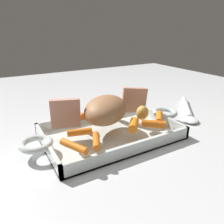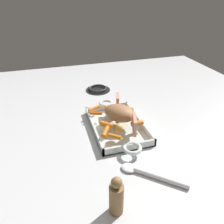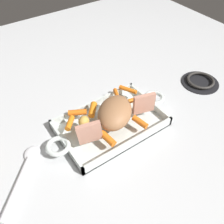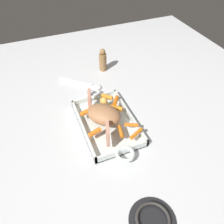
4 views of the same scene
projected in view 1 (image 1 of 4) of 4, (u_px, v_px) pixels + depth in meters
The scene contains 15 objects.
ground_plane at pixel (111, 136), 0.60m from camera, with size 1.99×1.99×0.00m, color silver.
roasting_dish at pixel (111, 133), 0.60m from camera, with size 0.48×0.23×0.04m.
pork_roast at pixel (106, 110), 0.58m from camera, with size 0.15×0.11×0.07m, color #9D6A44.
roast_slice_outer at pixel (66, 113), 0.55m from camera, with size 0.01×0.08×0.08m, color tan.
roast_slice_thin at pixel (134, 100), 0.66m from camera, with size 0.01×0.08×0.08m, color tan.
baby_carrot_short at pixel (78, 115), 0.61m from camera, with size 0.02×0.02×0.06m, color orange.
baby_carrot_northwest at pixel (96, 141), 0.48m from camera, with size 0.02×0.02×0.06m, color orange.
baby_carrot_northeast at pixel (159, 117), 0.60m from camera, with size 0.02×0.02×0.06m, color orange.
baby_carrot_center_left at pixel (116, 107), 0.67m from camera, with size 0.02×0.02×0.06m, color orange.
baby_carrot_southwest at pixel (154, 124), 0.56m from camera, with size 0.02×0.02×0.06m, color orange.
baby_carrot_long at pixel (74, 146), 0.46m from camera, with size 0.02×0.02×0.07m, color orange.
baby_carrot_southeast at pixel (134, 125), 0.55m from camera, with size 0.02×0.02×0.06m, color orange.
baby_carrot_center_right at pixel (80, 132), 0.52m from camera, with size 0.02×0.02×0.06m, color orange.
potato_golden_small at pixel (142, 113), 0.60m from camera, with size 0.04×0.03×0.04m, color gold.
serving_spoon at pixel (188, 111), 0.76m from camera, with size 0.19×0.21×0.02m.
Camera 1 is at (0.26, 0.47, 0.28)m, focal length 34.28 mm.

